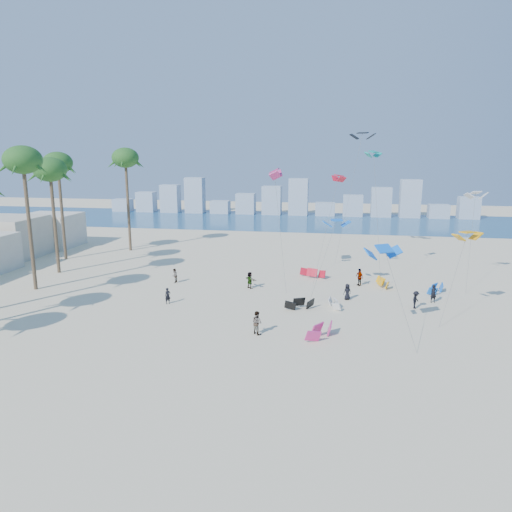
# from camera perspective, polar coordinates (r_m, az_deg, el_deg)

# --- Properties ---
(ground) EXTENTS (220.00, 220.00, 0.00)m
(ground) POSITION_cam_1_polar(r_m,az_deg,el_deg) (32.83, -10.31, -13.48)
(ground) COLOR beige
(ground) RESTS_ON ground
(ocean) EXTENTS (220.00, 220.00, 0.00)m
(ocean) POSITION_cam_1_polar(r_m,az_deg,el_deg) (101.20, 3.80, 4.26)
(ocean) COLOR navy
(ocean) RESTS_ON ground
(kitesurfer_near) EXTENTS (0.67, 0.66, 1.56)m
(kitesurfer_near) POSITION_cam_1_polar(r_m,az_deg,el_deg) (46.24, -10.57, -4.74)
(kitesurfer_near) COLOR black
(kitesurfer_near) RESTS_ON ground
(kitesurfer_mid) EXTENTS (1.16, 1.13, 1.89)m
(kitesurfer_mid) POSITION_cam_1_polar(r_m,az_deg,el_deg) (38.10, 0.10, -8.01)
(kitesurfer_mid) COLOR gray
(kitesurfer_mid) RESTS_ON ground
(kitesurfers_far) EXTENTS (27.75, 8.27, 1.89)m
(kitesurfers_far) POSITION_cam_1_polar(r_m,az_deg,el_deg) (49.21, 7.13, -3.47)
(kitesurfers_far) COLOR black
(kitesurfers_far) RESTS_ON ground
(grounded_kites) EXTENTS (16.20, 20.82, 1.04)m
(grounded_kites) POSITION_cam_1_polar(r_m,az_deg,el_deg) (47.49, 10.61, -4.67)
(grounded_kites) COLOR black
(grounded_kites) RESTS_ON ground
(flying_kites) EXTENTS (25.35, 33.29, 17.32)m
(flying_kites) POSITION_cam_1_polar(r_m,az_deg,el_deg) (50.45, 13.49, 8.09)
(flying_kites) COLOR blue
(flying_kites) RESTS_ON ground
(palm_row) EXTENTS (10.00, 44.80, 14.91)m
(palm_row) POSITION_cam_1_polar(r_m,az_deg,el_deg) (54.52, -26.81, 8.58)
(palm_row) COLOR brown
(palm_row) RESTS_ON ground
(distant_skyline) EXTENTS (85.00, 3.00, 8.40)m
(distant_skyline) POSITION_cam_1_polar(r_m,az_deg,el_deg) (110.82, 3.77, 6.57)
(distant_skyline) COLOR #9EADBF
(distant_skyline) RESTS_ON ground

